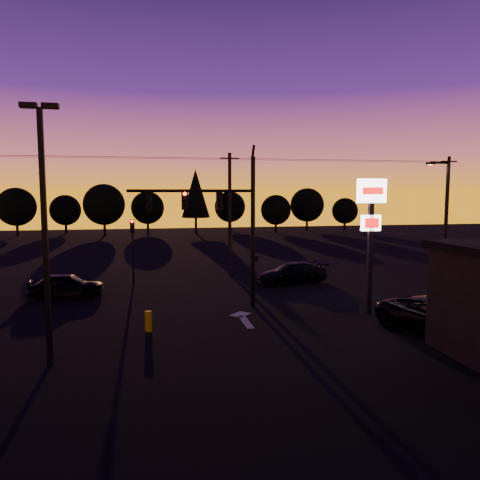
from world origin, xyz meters
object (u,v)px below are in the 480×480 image
(traffic_signal_mast, at_px, (223,215))
(parking_lot_light, at_px, (44,217))
(suv_parked, at_px, (440,317))
(secondary_signal, at_px, (133,242))
(car_left, at_px, (67,285))
(streetlight, at_px, (444,220))
(pylon_sign, at_px, (371,217))
(bollard, at_px, (149,321))
(car_right, at_px, (292,273))

(traffic_signal_mast, xyz_separation_m, parking_lot_light, (-7.40, -6.99, 0.33))
(suv_parked, bearing_deg, secondary_signal, 114.62)
(secondary_signal, height_order, car_left, secondary_signal)
(suv_parked, bearing_deg, car_left, 129.04)
(parking_lot_light, distance_m, streetlight, 23.05)
(pylon_sign, relative_size, car_left, 1.61)
(pylon_sign, xyz_separation_m, suv_parked, (1.32, -4.02, -4.14))
(traffic_signal_mast, xyz_separation_m, car_left, (-8.61, 4.13, -4.22))
(traffic_signal_mast, bearing_deg, car_left, 154.36)
(bollard, distance_m, car_left, 9.06)
(secondary_signal, relative_size, car_right, 0.91)
(car_left, height_order, car_right, car_left)
(traffic_signal_mast, distance_m, car_left, 10.44)
(pylon_sign, bearing_deg, traffic_signal_mast, 160.64)
(pylon_sign, distance_m, car_right, 9.34)
(parking_lot_light, height_order, bollard, parking_lot_light)
(suv_parked, bearing_deg, traffic_signal_mast, 123.32)
(bollard, bearing_deg, traffic_signal_mast, 42.64)
(secondary_signal, bearing_deg, traffic_signal_mast, -56.81)
(traffic_signal_mast, relative_size, pylon_sign, 1.26)
(car_left, xyz_separation_m, car_right, (14.24, 1.58, -0.02))
(suv_parked, bearing_deg, bollard, 147.89)
(pylon_sign, relative_size, streetlight, 0.85)
(pylon_sign, distance_m, bollard, 11.95)
(secondary_signal, bearing_deg, car_left, -137.85)
(bollard, bearing_deg, suv_parked, -13.18)
(parking_lot_light, xyz_separation_m, pylon_sign, (14.50, 4.50, -0.36))
(pylon_sign, bearing_deg, car_left, 157.12)
(secondary_signal, distance_m, bollard, 11.42)
(traffic_signal_mast, xyz_separation_m, secondary_signal, (-4.90, 7.49, -2.07))
(parking_lot_light, bearing_deg, streetlight, 21.65)
(car_left, distance_m, car_right, 14.32)
(pylon_sign, distance_m, streetlight, 8.00)
(car_right, bearing_deg, car_left, -93.62)
(suv_parked, bearing_deg, pylon_sign, 89.23)
(streetlight, distance_m, bollard, 19.08)
(traffic_signal_mast, bearing_deg, secondary_signal, 123.19)
(car_right, bearing_deg, traffic_signal_mast, -54.51)
(parking_lot_light, distance_m, bollard, 6.82)
(car_right, bearing_deg, parking_lot_light, -55.66)
(secondary_signal, xyz_separation_m, bollard, (0.96, -11.12, -2.40))
(streetlight, bearing_deg, secondary_signal, 162.44)
(traffic_signal_mast, bearing_deg, parking_lot_light, -136.63)
(pylon_sign, distance_m, car_left, 17.56)
(bollard, bearing_deg, car_left, 121.07)
(bollard, xyz_separation_m, suv_parked, (12.36, -2.89, 0.31))
(car_left, bearing_deg, traffic_signal_mast, -115.73)
(secondary_signal, bearing_deg, pylon_sign, -39.77)
(streetlight, relative_size, bollard, 8.72)
(secondary_signal, bearing_deg, parking_lot_light, -99.79)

